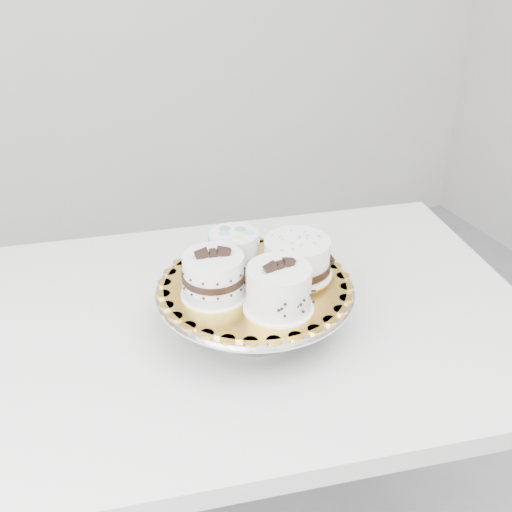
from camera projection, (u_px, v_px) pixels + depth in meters
name	position (u px, v px, depth m)	size (l,w,h in m)	color
table	(233.00, 353.00, 1.25)	(1.26, 0.95, 0.75)	white
cake_stand	(255.00, 300.00, 1.14)	(0.35, 0.35, 0.09)	gray
cake_board	(255.00, 285.00, 1.13)	(0.32, 0.32, 0.00)	gold
cake_swirl	(279.00, 289.00, 1.04)	(0.12, 0.12, 0.09)	white
cake_banded	(214.00, 277.00, 1.08)	(0.12, 0.12, 0.09)	white
cake_dots	(234.00, 249.00, 1.17)	(0.11, 0.11, 0.07)	white
cake_ribbon	(297.00, 258.00, 1.14)	(0.14, 0.13, 0.07)	white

